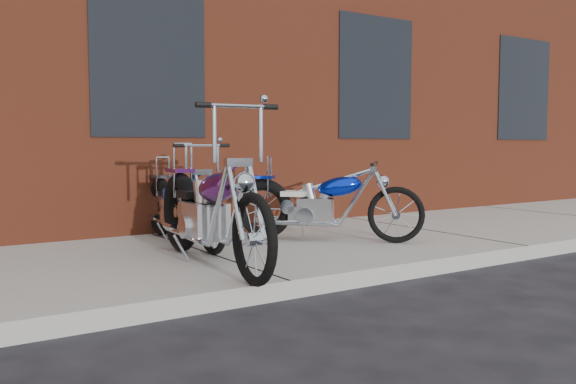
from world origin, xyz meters
TOP-DOWN VIEW (x-y plane):
  - ground at (0.00, 0.00)m, footprint 120.00×120.00m
  - sidewalk at (0.00, 1.50)m, footprint 22.00×3.00m
  - chopper_purple at (-0.25, 0.92)m, footprint 0.60×2.47m
  - chopper_blue at (1.40, 1.47)m, footprint 1.57×1.59m
  - chopper_third at (0.02, 2.14)m, footprint 0.52×2.12m

SIDE VIEW (x-z plane):
  - ground at x=0.00m, z-range 0.00..0.00m
  - sidewalk at x=0.00m, z-range 0.00..0.15m
  - chopper_third at x=0.02m, z-range -0.01..1.07m
  - chopper_blue at x=1.40m, z-range 0.07..1.00m
  - chopper_purple at x=-0.25m, z-range -0.10..1.29m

